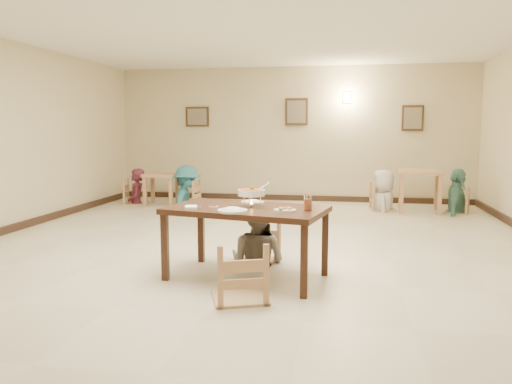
% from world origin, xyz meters
% --- Properties ---
extents(floor, '(10.00, 10.00, 0.00)m').
position_xyz_m(floor, '(0.00, 0.00, 0.00)').
color(floor, beige).
rests_on(floor, ground).
extents(ceiling, '(10.00, 10.00, 0.00)m').
position_xyz_m(ceiling, '(0.00, 0.00, 3.00)').
color(ceiling, white).
rests_on(ceiling, wall_back).
extents(wall_back, '(10.00, 0.00, 10.00)m').
position_xyz_m(wall_back, '(0.00, 5.00, 1.50)').
color(wall_back, beige).
rests_on(wall_back, floor).
extents(baseboard_back, '(8.00, 0.06, 0.12)m').
position_xyz_m(baseboard_back, '(0.00, 4.97, 0.06)').
color(baseboard_back, '#311F16').
rests_on(baseboard_back, floor).
extents(picture_a, '(0.55, 0.04, 0.45)m').
position_xyz_m(picture_a, '(-2.20, 4.96, 1.90)').
color(picture_a, '#3C2718').
rests_on(picture_a, wall_back).
extents(picture_b, '(0.50, 0.04, 0.60)m').
position_xyz_m(picture_b, '(0.10, 4.96, 2.00)').
color(picture_b, '#3C2718').
rests_on(picture_b, wall_back).
extents(picture_c, '(0.45, 0.04, 0.55)m').
position_xyz_m(picture_c, '(2.60, 4.96, 1.85)').
color(picture_c, '#3C2718').
rests_on(picture_c, wall_back).
extents(wall_sconce, '(0.16, 0.05, 0.22)m').
position_xyz_m(wall_sconce, '(1.20, 4.96, 2.30)').
color(wall_sconce, '#FFD88C').
rests_on(wall_sconce, wall_back).
extents(main_table, '(1.82, 1.25, 0.78)m').
position_xyz_m(main_table, '(0.16, -1.07, 0.70)').
color(main_table, '#3C1E13').
rests_on(main_table, floor).
extents(chair_far, '(0.42, 0.42, 0.89)m').
position_xyz_m(chair_far, '(0.18, -0.38, 0.44)').
color(chair_far, tan).
rests_on(chair_far, floor).
extents(chair_near, '(0.51, 0.51, 1.08)m').
position_xyz_m(chair_near, '(0.23, -1.76, 0.54)').
color(chair_near, tan).
rests_on(chair_near, floor).
extents(main_diner, '(0.89, 0.78, 1.52)m').
position_xyz_m(main_diner, '(0.17, -0.44, 0.76)').
color(main_diner, gray).
rests_on(main_diner, floor).
extents(curry_warmer, '(0.33, 0.29, 0.26)m').
position_xyz_m(curry_warmer, '(0.21, -1.03, 0.93)').
color(curry_warmer, silver).
rests_on(curry_warmer, main_table).
extents(rice_plate_far, '(0.27, 0.27, 0.06)m').
position_xyz_m(rice_plate_far, '(0.17, -0.76, 0.79)').
color(rice_plate_far, white).
rests_on(rice_plate_far, main_table).
extents(rice_plate_near, '(0.31, 0.31, 0.07)m').
position_xyz_m(rice_plate_near, '(0.08, -1.39, 0.80)').
color(rice_plate_near, white).
rests_on(rice_plate_near, main_table).
extents(fried_plate, '(0.23, 0.23, 0.05)m').
position_xyz_m(fried_plate, '(0.60, -1.26, 0.80)').
color(fried_plate, white).
rests_on(fried_plate, main_table).
extents(chili_dish, '(0.10, 0.10, 0.02)m').
position_xyz_m(chili_dish, '(-0.19, -1.14, 0.79)').
color(chili_dish, white).
rests_on(chili_dish, main_table).
extents(napkin_cutlery, '(0.19, 0.26, 0.03)m').
position_xyz_m(napkin_cutlery, '(-0.39, -1.28, 0.80)').
color(napkin_cutlery, white).
rests_on(napkin_cutlery, main_table).
extents(drink_glass, '(0.08, 0.08, 0.16)m').
position_xyz_m(drink_glass, '(0.83, -1.18, 0.86)').
color(drink_glass, white).
rests_on(drink_glass, main_table).
extents(bg_table_left, '(0.73, 0.73, 0.68)m').
position_xyz_m(bg_table_left, '(-2.67, 3.81, 0.54)').
color(bg_table_left, tan).
rests_on(bg_table_left, floor).
extents(bg_table_right, '(0.87, 0.87, 0.81)m').
position_xyz_m(bg_table_right, '(2.65, 3.87, 0.67)').
color(bg_table_right, tan).
rests_on(bg_table_right, floor).
extents(bg_chair_ll, '(0.48, 0.48, 1.02)m').
position_xyz_m(bg_chair_ll, '(-3.24, 3.79, 0.51)').
color(bg_chair_ll, tan).
rests_on(bg_chair_ll, floor).
extents(bg_chair_lr, '(0.48, 0.48, 1.02)m').
position_xyz_m(bg_chair_lr, '(-2.11, 3.82, 0.51)').
color(bg_chair_lr, tan).
rests_on(bg_chair_lr, floor).
extents(bg_chair_rl, '(0.48, 0.48, 1.02)m').
position_xyz_m(bg_chair_rl, '(1.96, 3.91, 0.51)').
color(bg_chair_rl, tan).
rests_on(bg_chair_rl, floor).
extents(bg_chair_rr, '(0.43, 0.43, 0.91)m').
position_xyz_m(bg_chair_rr, '(3.34, 3.81, 0.45)').
color(bg_chair_rr, tan).
rests_on(bg_chair_rr, floor).
extents(bg_diner_a, '(0.54, 0.66, 1.54)m').
position_xyz_m(bg_diner_a, '(-3.24, 3.79, 0.77)').
color(bg_diner_a, '#5B2134').
rests_on(bg_diner_a, floor).
extents(bg_diner_b, '(0.74, 1.16, 1.71)m').
position_xyz_m(bg_diner_b, '(-2.11, 3.82, 0.86)').
color(bg_diner_b, teal).
rests_on(bg_diner_b, floor).
extents(bg_diner_c, '(0.54, 0.81, 1.62)m').
position_xyz_m(bg_diner_c, '(1.96, 3.91, 0.81)').
color(bg_diner_c, silver).
rests_on(bg_diner_c, floor).
extents(bg_diner_d, '(0.71, 1.10, 1.73)m').
position_xyz_m(bg_diner_d, '(3.34, 3.81, 0.87)').
color(bg_diner_d, '#599585').
rests_on(bg_diner_d, floor).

